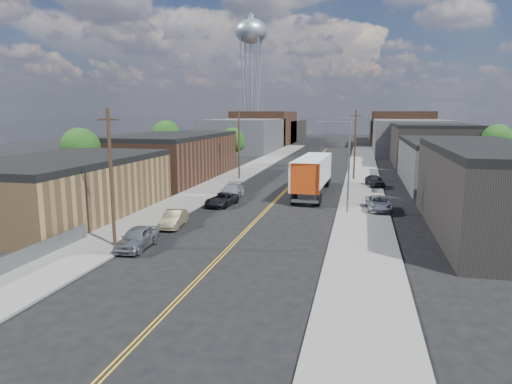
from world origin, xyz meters
The scene contains 33 objects.
ground centered at (0.00, 60.00, 0.00)m, with size 260.00×260.00×0.00m, color black.
centerline centered at (0.00, 45.00, 0.01)m, with size 0.32×120.00×0.01m, color gold.
sidewalk_left centered at (-9.50, 45.00, 0.07)m, with size 5.00×140.00×0.15m, color slate.
sidewalk_right centered at (9.50, 45.00, 0.07)m, with size 5.00×140.00×0.15m, color slate.
warehouse_tan centered at (-18.00, 18.00, 2.80)m, with size 12.00×22.00×5.60m.
warehouse_brown centered at (-18.00, 44.00, 3.30)m, with size 12.00×26.00×6.60m.
industrial_right_b centered at (22.00, 46.00, 3.05)m, with size 14.00×24.00×6.10m.
industrial_right_c centered at (22.00, 72.00, 3.80)m, with size 14.00×22.00×7.60m.
skyline_left_a centered at (-20.00, 95.00, 4.00)m, with size 16.00×30.00×8.00m, color #373739.
skyline_right_a centered at (20.00, 95.00, 4.00)m, with size 16.00×30.00×8.00m, color #373739.
skyline_left_b centered at (-20.00, 120.00, 5.00)m, with size 16.00×26.00×10.00m, color #482B1D.
skyline_right_b centered at (20.00, 120.00, 5.00)m, with size 16.00×26.00×10.00m, color #482B1D.
skyline_left_c centered at (-20.00, 140.00, 3.50)m, with size 16.00×40.00×7.00m, color black.
skyline_right_c centered at (20.00, 140.00, 3.50)m, with size 16.00×40.00×7.00m, color black.
water_tower centered at (-22.00, 110.00, 30.65)m, with size 9.00×9.00×36.90m.
streetlight_near centered at (7.60, 25.00, 5.33)m, with size 3.39×0.25×9.00m.
streetlight_far centered at (7.60, 60.00, 5.33)m, with size 3.39×0.25×9.00m.
utility_pole_left_near centered at (-8.20, 10.00, 5.14)m, with size 1.60×0.26×10.00m.
utility_pole_left_far centered at (-8.20, 45.00, 5.14)m, with size 1.60×0.26×10.00m.
utility_pole_right centered at (8.20, 48.00, 5.14)m, with size 1.60×0.26×10.00m.
chainlink_fence centered at (-11.50, 3.50, 0.66)m, with size 0.05×16.00×1.22m.
tree_left_near centered at (-23.94, 30.00, 5.18)m, with size 4.85×4.76×7.91m.
tree_left_mid centered at (-23.94, 55.00, 5.48)m, with size 5.10×5.04×8.37m.
tree_left_far centered at (-13.94, 62.00, 4.57)m, with size 4.35×4.20×6.97m.
tree_right_far centered at (30.06, 60.00, 5.18)m, with size 4.85×4.76×7.91m.
semi_truck centered at (3.59, 35.83, 2.59)m, with size 3.52×17.45×4.55m.
car_left_a centered at (-6.40, 10.00, 0.79)m, with size 1.87×4.65×1.58m, color #929597.
car_left_b centered at (-6.36, 16.49, 0.70)m, with size 1.49×4.28×1.41m, color #7B7150.
car_left_c centered at (-5.00, 26.00, 0.67)m, with size 2.22×4.82×1.34m, color black.
car_left_d centered at (-5.13, 30.16, 0.82)m, with size 2.29×5.63×1.63m, color #B2B4B8.
car_right_lot_a centered at (11.00, 26.79, 0.84)m, with size 2.29×4.97×1.38m, color #9D9FA2.
car_right_lot_c centered at (11.00, 42.14, 0.88)m, with size 1.73×4.30×1.46m, color black.
car_ahead_truck centered at (1.50, 42.00, 0.81)m, with size 2.69×5.82×1.62m, color black.
Camera 1 is at (9.05, -19.00, 9.70)m, focal length 32.00 mm.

